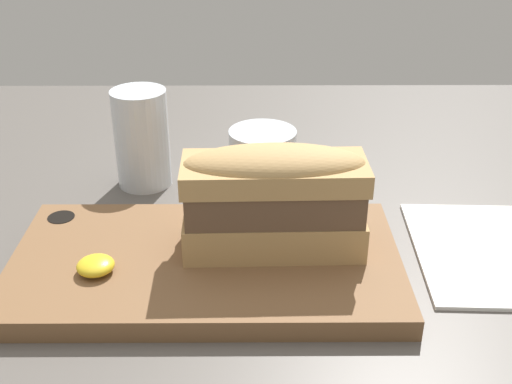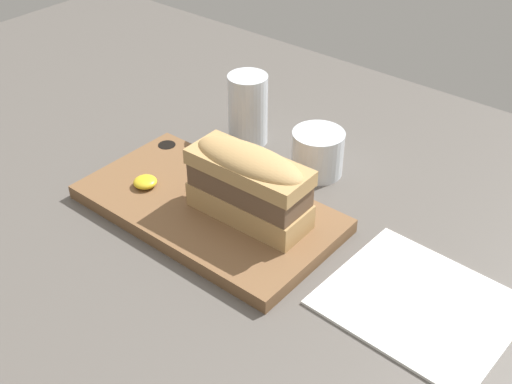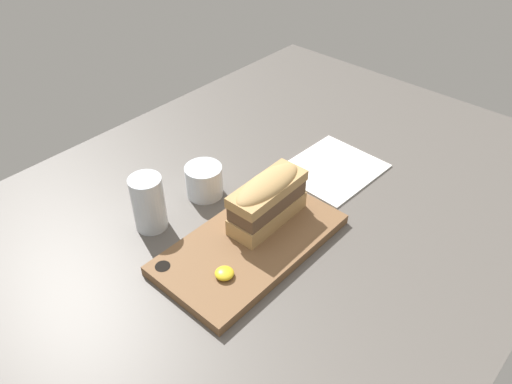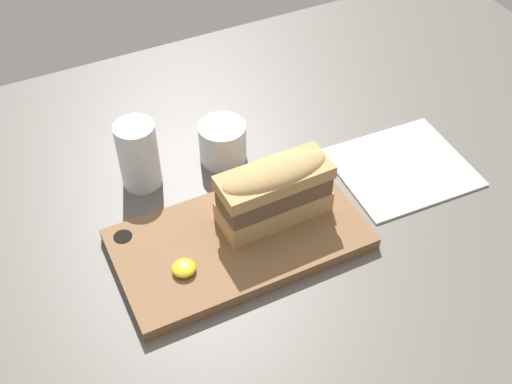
# 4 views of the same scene
# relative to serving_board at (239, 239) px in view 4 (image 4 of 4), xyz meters

# --- Properties ---
(dining_table) EXTENTS (1.67, 1.00, 0.02)m
(dining_table) POSITION_rel_serving_board_xyz_m (-0.02, 0.05, -0.02)
(dining_table) COLOR #56514C
(dining_table) RESTS_ON ground
(serving_board) EXTENTS (0.36, 0.19, 0.02)m
(serving_board) POSITION_rel_serving_board_xyz_m (0.00, 0.00, 0.00)
(serving_board) COLOR brown
(serving_board) RESTS_ON dining_table
(sandwich) EXTENTS (0.17, 0.07, 0.10)m
(sandwich) POSITION_rel_serving_board_xyz_m (0.06, 0.01, 0.06)
(sandwich) COLOR tan
(sandwich) RESTS_ON serving_board
(mustard_dollop) EXTENTS (0.03, 0.03, 0.01)m
(mustard_dollop) POSITION_rel_serving_board_xyz_m (-0.09, -0.03, 0.02)
(mustard_dollop) COLOR gold
(mustard_dollop) RESTS_ON serving_board
(water_glass) EXTENTS (0.06, 0.06, 0.11)m
(water_glass) POSITION_rel_serving_board_xyz_m (-0.08, 0.19, 0.04)
(water_glass) COLOR silver
(water_glass) RESTS_ON dining_table
(wine_glass) EXTENTS (0.08, 0.08, 0.07)m
(wine_glass) POSITION_rel_serving_board_xyz_m (0.06, 0.18, 0.02)
(wine_glass) COLOR silver
(wine_glass) RESTS_ON dining_table
(napkin) EXTENTS (0.22, 0.19, 0.00)m
(napkin) POSITION_rel_serving_board_xyz_m (0.31, 0.03, -0.01)
(napkin) COLOR white
(napkin) RESTS_ON dining_table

